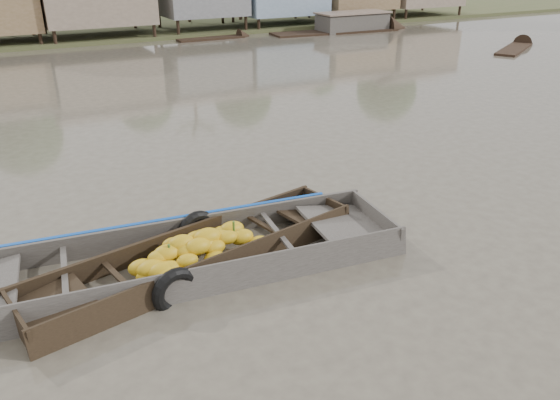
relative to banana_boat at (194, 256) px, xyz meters
name	(u,v)px	position (x,y,z in m)	size (l,w,h in m)	color
ground	(284,256)	(1.61, -0.47, -0.21)	(120.00, 120.00, 0.00)	#514A3E
banana_boat	(194,256)	(0.00, 0.00, 0.00)	(6.66, 2.81, 0.92)	black
viewer_boat	(181,264)	(-0.25, 0.05, -0.13)	(8.46, 3.09, 0.66)	#3B3632
distant_boats	(311,33)	(16.70, 23.71, 0.04)	(45.23, 14.20, 1.38)	black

